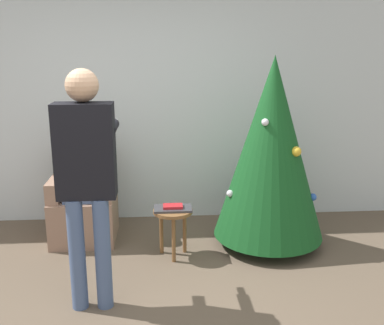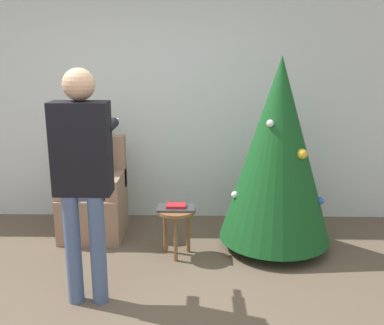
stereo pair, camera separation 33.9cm
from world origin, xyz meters
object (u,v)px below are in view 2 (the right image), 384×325
object	(u,v)px
christmas_tree	(278,151)
side_stool	(176,217)
armchair	(94,200)
person_seated	(91,169)
person_standing	(82,166)

from	to	relation	value
christmas_tree	side_stool	xyz separation A→B (m)	(-0.95, -0.20, -0.60)
christmas_tree	side_stool	bearing A→B (deg)	-168.23
armchair	person_seated	xyz separation A→B (m)	(0.00, -0.03, 0.35)
person_standing	armchair	bearing A→B (deg)	101.26
christmas_tree	side_stool	size ratio (longest dim) A/B	4.01
person_seated	person_standing	world-z (taller)	person_standing
christmas_tree	person_seated	distance (m)	1.88
christmas_tree	person_seated	size ratio (longest dim) A/B	1.44
person_standing	side_stool	distance (m)	1.21
person_seated	armchair	bearing A→B (deg)	90.00
armchair	side_stool	xyz separation A→B (m)	(0.89, -0.50, 0.02)
armchair	christmas_tree	bearing A→B (deg)	-9.25
christmas_tree	armchair	bearing A→B (deg)	170.75
person_standing	side_stool	size ratio (longest dim) A/B	3.86
person_seated	person_standing	xyz separation A→B (m)	(0.25, -1.23, 0.37)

